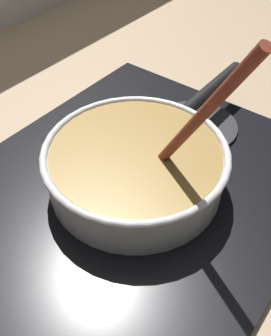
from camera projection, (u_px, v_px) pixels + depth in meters
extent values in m
cube|color=#9E8466|center=(199.00, 293.00, 0.49)|extent=(2.40, 1.60, 0.04)
cube|color=black|center=(135.00, 186.00, 0.59)|extent=(0.56, 0.48, 0.01)
torus|color=#592D0C|center=(135.00, 181.00, 0.58)|extent=(0.19, 0.19, 0.01)
cylinder|color=#262628|center=(196.00, 126.00, 0.68)|extent=(0.15, 0.15, 0.01)
cylinder|color=silver|center=(135.00, 168.00, 0.56)|extent=(0.26, 0.26, 0.06)
cylinder|color=olive|center=(135.00, 166.00, 0.56)|extent=(0.24, 0.24, 0.06)
torus|color=silver|center=(135.00, 151.00, 0.54)|extent=(0.27, 0.27, 0.01)
cylinder|color=black|center=(212.00, 88.00, 0.67)|extent=(0.18, 0.02, 0.02)
cylinder|color=beige|center=(143.00, 149.00, 0.56)|extent=(0.04, 0.04, 0.01)
cylinder|color=#EDD88C|center=(150.00, 194.00, 0.49)|extent=(0.04, 0.04, 0.01)
cylinder|color=beige|center=(141.00, 171.00, 0.52)|extent=(0.03, 0.03, 0.01)
cylinder|color=#E5CC7A|center=(86.00, 172.00, 0.52)|extent=(0.04, 0.04, 0.01)
cylinder|color=maroon|center=(199.00, 119.00, 0.43)|extent=(0.04, 0.13, 0.23)
cube|color=brown|center=(159.00, 162.00, 0.54)|extent=(0.04, 0.05, 0.01)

